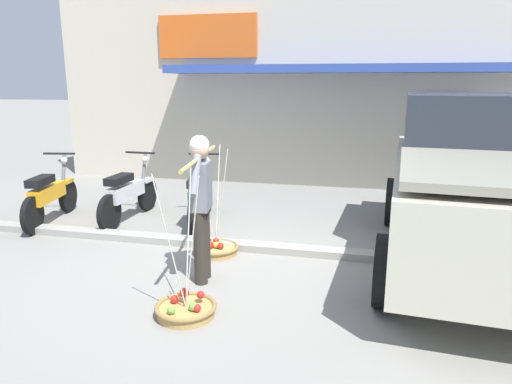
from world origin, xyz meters
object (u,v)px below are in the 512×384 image
at_px(motorcycle_nearest_shop, 50,196).
at_px(parked_truck, 475,183).
at_px(fruit_basket_left_side, 186,308).
at_px(fruit_basket_right_side, 216,248).
at_px(fruit_vendor, 201,199).
at_px(motorcycle_second_in_row, 128,194).
at_px(motorcycle_third_in_row, 201,196).

xyz_separation_m(motorcycle_nearest_shop, parked_truck, (6.31, -0.23, 0.58)).
bearing_deg(fruit_basket_left_side, fruit_basket_right_side, 97.90).
bearing_deg(parked_truck, motorcycle_nearest_shop, 177.88).
height_order(fruit_vendor, fruit_basket_left_side, fruit_vendor).
height_order(fruit_vendor, fruit_basket_right_side, fruit_vendor).
xyz_separation_m(fruit_vendor, fruit_basket_left_side, (0.12, -0.84, -0.90)).
distance_m(fruit_basket_right_side, motorcycle_second_in_row, 2.23).
bearing_deg(parked_truck, motorcycle_third_in_row, 168.85).
xyz_separation_m(fruit_basket_right_side, motorcycle_nearest_shop, (-3.07, 0.74, 0.38)).
bearing_deg(fruit_basket_right_side, motorcycle_second_in_row, 148.83).
relative_size(fruit_basket_left_side, motorcycle_nearest_shop, 0.81).
distance_m(motorcycle_nearest_shop, parked_truck, 6.34).
height_order(fruit_basket_right_side, motorcycle_second_in_row, fruit_basket_right_side).
distance_m(motorcycle_nearest_shop, motorcycle_second_in_row, 1.25).
bearing_deg(motorcycle_nearest_shop, parked_truck, -2.12).
relative_size(motorcycle_nearest_shop, parked_truck, 0.37).
relative_size(fruit_vendor, fruit_basket_left_side, 1.17).
height_order(fruit_basket_left_side, parked_truck, parked_truck).
relative_size(fruit_vendor, motorcycle_second_in_row, 0.93).
distance_m(fruit_basket_right_side, motorcycle_nearest_shop, 3.18).
bearing_deg(motorcycle_second_in_row, fruit_basket_left_side, -53.14).
bearing_deg(motorcycle_nearest_shop, fruit_vendor, -26.42).
distance_m(fruit_basket_left_side, motorcycle_second_in_row, 3.54).
relative_size(fruit_basket_right_side, parked_truck, 0.30).
bearing_deg(fruit_basket_left_side, fruit_vendor, 97.93).
relative_size(motorcycle_nearest_shop, motorcycle_second_in_row, 0.99).
distance_m(fruit_vendor, motorcycle_third_in_row, 2.32).
xyz_separation_m(motorcycle_nearest_shop, motorcycle_third_in_row, (2.40, 0.54, 0.00)).
bearing_deg(fruit_vendor, motorcycle_nearest_shop, 153.58).
bearing_deg(fruit_basket_right_side, motorcycle_third_in_row, 117.59).
xyz_separation_m(fruit_vendor, motorcycle_nearest_shop, (-3.18, 1.58, -0.52)).
xyz_separation_m(fruit_basket_right_side, parked_truck, (3.24, 0.51, 0.95)).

